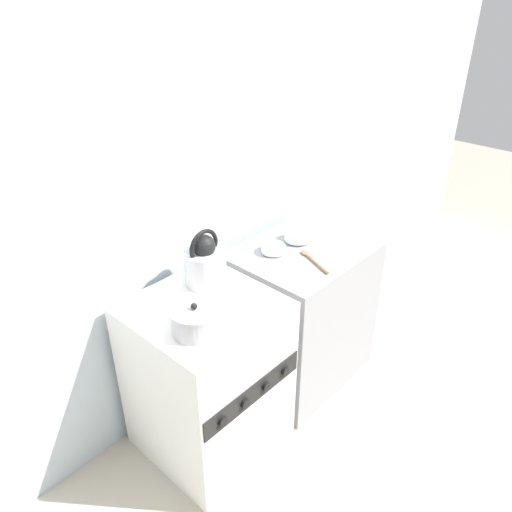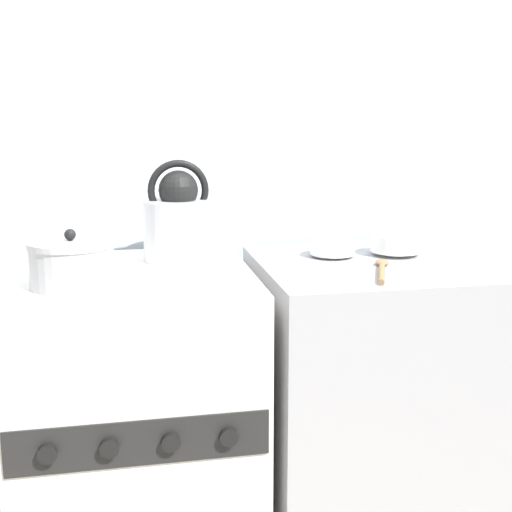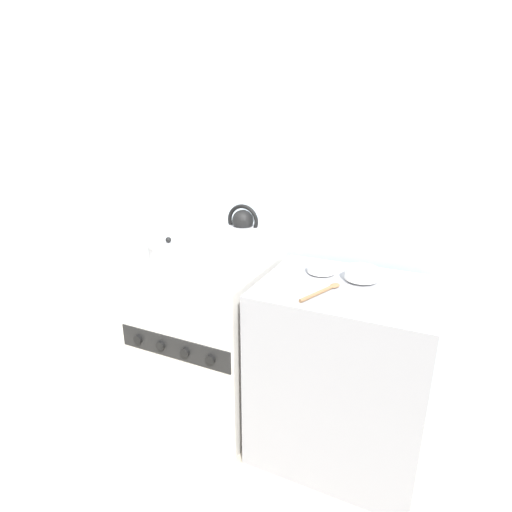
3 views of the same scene
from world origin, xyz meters
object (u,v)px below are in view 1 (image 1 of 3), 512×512
object	(u,v)px
stove	(208,377)
enamel_bowl	(297,236)
kettle	(205,262)
cooking_pot	(195,320)
small_ceramic_bowl	(273,248)

from	to	relation	value
stove	enamel_bowl	bearing A→B (deg)	5.16
kettle	cooking_pot	distance (m)	0.38
stove	kettle	world-z (taller)	kettle
enamel_bowl	small_ceramic_bowl	bearing A→B (deg)	175.70
kettle	cooking_pot	size ratio (longest dim) A/B	1.36
enamel_bowl	cooking_pot	bearing A→B (deg)	-168.80
stove	kettle	xyz separation A→B (m)	(0.14, 0.14, 0.54)
stove	small_ceramic_bowl	world-z (taller)	small_ceramic_bowl
cooking_pot	enamel_bowl	world-z (taller)	cooking_pot
stove	cooking_pot	bearing A→B (deg)	-142.14
cooking_pot	small_ceramic_bowl	bearing A→B (deg)	15.07
cooking_pot	enamel_bowl	xyz separation A→B (m)	(0.90, 0.18, -0.02)
enamel_bowl	kettle	bearing A→B (deg)	173.75
enamel_bowl	small_ceramic_bowl	distance (m)	0.19
stove	cooking_pot	distance (m)	0.52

